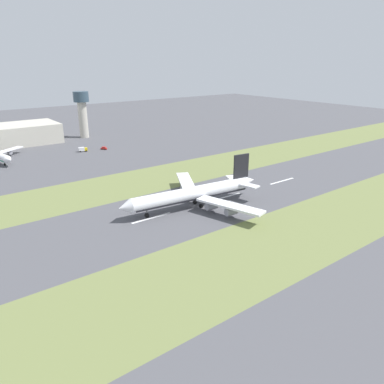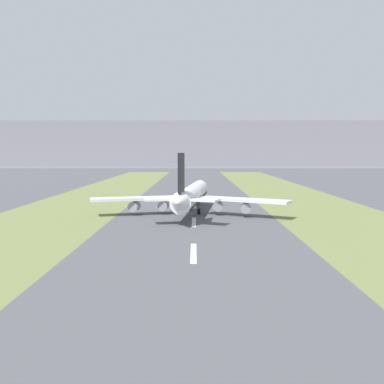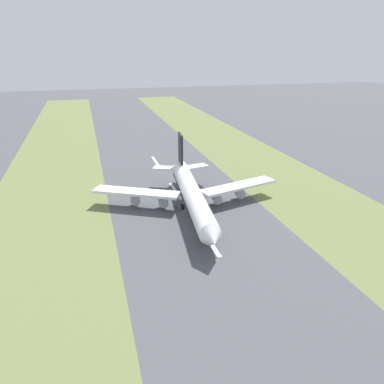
# 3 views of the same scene
# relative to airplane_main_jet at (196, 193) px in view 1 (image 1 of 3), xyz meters

# --- Properties ---
(ground_plane) EXTENTS (800.00, 800.00, 0.00)m
(ground_plane) POSITION_rel_airplane_main_jet_xyz_m (0.91, 0.15, -6.02)
(ground_plane) COLOR #4C4C51
(grass_median_west) EXTENTS (40.00, 600.00, 0.01)m
(grass_median_west) POSITION_rel_airplane_main_jet_xyz_m (-44.09, 0.15, -6.02)
(grass_median_west) COLOR olive
(grass_median_west) RESTS_ON ground
(grass_median_east) EXTENTS (40.00, 600.00, 0.01)m
(grass_median_east) POSITION_rel_airplane_main_jet_xyz_m (45.91, 0.15, -6.02)
(grass_median_east) COLOR olive
(grass_median_east) RESTS_ON ground
(centreline_dash_near) EXTENTS (1.20, 18.00, 0.01)m
(centreline_dash_near) POSITION_rel_airplane_main_jet_xyz_m (0.91, -58.11, -6.01)
(centreline_dash_near) COLOR silver
(centreline_dash_near) RESTS_ON ground
(centreline_dash_mid) EXTENTS (1.20, 18.00, 0.01)m
(centreline_dash_mid) POSITION_rel_airplane_main_jet_xyz_m (0.91, -18.11, -6.01)
(centreline_dash_mid) COLOR silver
(centreline_dash_mid) RESTS_ON ground
(centreline_dash_far) EXTENTS (1.20, 18.00, 0.01)m
(centreline_dash_far) POSITION_rel_airplane_main_jet_xyz_m (0.91, 21.89, -6.01)
(centreline_dash_far) COLOR silver
(centreline_dash_far) RESTS_ON ground
(airplane_main_jet) EXTENTS (63.76, 67.20, 20.20)m
(airplane_main_jet) POSITION_rel_airplane_main_jet_xyz_m (0.00, 0.00, 0.00)
(airplane_main_jet) COLOR white
(airplane_main_jet) RESTS_ON ground
(control_tower) EXTENTS (12.00, 12.00, 36.46)m
(control_tower) POSITION_rel_airplane_main_jet_xyz_m (175.21, -20.50, 16.46)
(control_tower) COLOR #BCB7A8
(control_tower) RESTS_ON ground
(service_truck) EXTENTS (3.38, 6.28, 3.10)m
(service_truck) POSITION_rel_airplane_main_jet_xyz_m (127.81, 0.10, -4.36)
(service_truck) COLOR gold
(service_truck) RESTS_ON ground
(apron_car) EXTENTS (4.63, 4.01, 2.03)m
(apron_car) POSITION_rel_airplane_main_jet_xyz_m (124.99, -14.34, -5.02)
(apron_car) COLOR #B2231E
(apron_car) RESTS_ON ground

